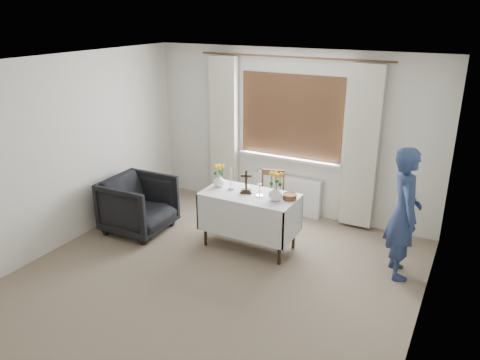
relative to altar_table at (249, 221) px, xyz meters
The scene contains 12 objects.
ground 1.20m from the altar_table, 90.17° to the right, with size 5.00×5.00×0.00m, color gray.
altar_table is the anchor object (origin of this frame).
wooden_chair 0.81m from the altar_table, 93.87° to the left, with size 0.37×0.37×0.80m, color #542E1D, non-canonical shape.
armchair 1.64m from the altar_table, 169.32° to the right, with size 0.85×0.87×0.80m, color black.
person 1.94m from the altar_table, ahead, with size 0.58×0.38×1.59m, color navy.
radiator 1.28m from the altar_table, 90.15° to the left, with size 1.10×0.10×0.60m, color silver.
wooden_cross 0.54m from the altar_table, 166.40° to the left, with size 0.15×0.10×0.31m, color black, non-canonical shape.
candlestick_left 0.61m from the altar_table, behind, with size 0.09×0.09×0.31m, color silver, non-canonical shape.
candlestick_right 0.57m from the altar_table, ahead, with size 0.10×0.10×0.34m, color silver, non-canonical shape.
flower_vase_left 0.68m from the altar_table, behind, with size 0.16×0.16×0.17m, color white.
flower_vase_right 0.62m from the altar_table, ahead, with size 0.19×0.19×0.20m, color white.
wicker_basket 0.67m from the altar_table, ahead, with size 0.18×0.18×0.07m, color brown.
Camera 1 is at (2.53, -3.87, 3.02)m, focal length 35.00 mm.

